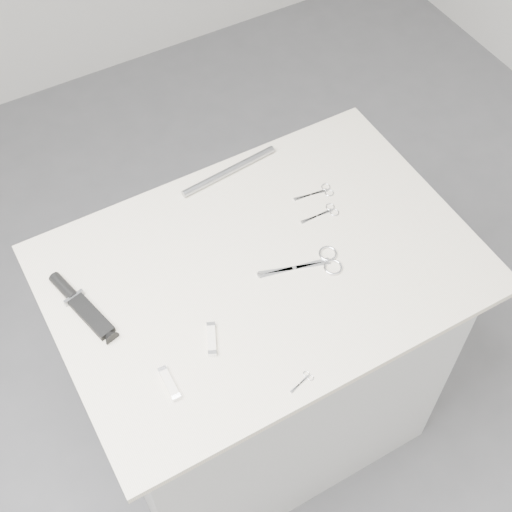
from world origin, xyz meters
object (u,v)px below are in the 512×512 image
embroidery_scissors_a (325,213)px  pocket_knife_a (212,339)px  tiny_scissors (304,380)px  pocket_knife_b (169,383)px  embroidery_scissors_b (320,192)px  metal_rail (229,171)px  large_shears (318,263)px  sheathed_knife (79,303)px  plinth (262,360)px

embroidery_scissors_a → pocket_knife_a: size_ratio=1.27×
tiny_scissors → pocket_knife_b: (-0.25, 0.13, 0.00)m
embroidery_scissors_b → metal_rail: metal_rail is taller
large_shears → sheathed_knife: bearing=178.0°
large_shears → pocket_knife_b: pocket_knife_b is taller
tiny_scissors → pocket_knife_b: pocket_knife_b is taller
embroidery_scissors_b → sheathed_knife: 0.66m
plinth → pocket_knife_a: 0.53m
sheathed_knife → metal_rail: (0.49, 0.19, 0.00)m
pocket_knife_a → embroidery_scissors_b: bearing=-35.7°
plinth → large_shears: large_shears is taller
embroidery_scissors_b → metal_rail: (-0.17, 0.17, 0.01)m
plinth → embroidery_scissors_a: 0.52m
sheathed_knife → tiny_scissors: bearing=-154.1°
embroidery_scissors_a → sheathed_knife: (-0.63, 0.05, 0.01)m
large_shears → pocket_knife_b: size_ratio=2.45×
large_shears → plinth: bearing=168.8°
plinth → embroidery_scissors_b: 0.54m
pocket_knife_b → pocket_knife_a: bearing=-66.6°
embroidery_scissors_a → metal_rail: (-0.14, 0.24, 0.01)m
embroidery_scissors_b → pocket_knife_b: (-0.56, -0.30, 0.00)m
metal_rail → plinth: bearing=-103.0°
pocket_knife_a → metal_rail: (0.27, 0.42, 0.00)m
pocket_knife_a → large_shears: bearing=-54.2°
embroidery_scissors_b → pocket_knife_b: bearing=-143.4°
embroidery_scissors_a → tiny_scissors: (-0.29, -0.37, -0.00)m
plinth → pocket_knife_a: (-0.20, -0.12, 0.47)m
large_shears → pocket_knife_a: pocket_knife_a is taller
sheathed_knife → metal_rail: sheathed_knife is taller
embroidery_scissors_a → embroidery_scissors_b: bearing=70.1°
sheathed_knife → pocket_knife_a: (0.22, -0.23, -0.00)m
tiny_scissors → metal_rail: (0.14, 0.60, 0.01)m
embroidery_scissors_b → sheathed_knife: size_ratio=0.50×
large_shears → embroidery_scissors_a: (0.10, 0.12, -0.00)m
plinth → pocket_knife_b: size_ratio=10.94×
embroidery_scissors_a → sheathed_knife: bearing=177.4°
tiny_scissors → pocket_knife_a: bearing=108.8°
large_shears → embroidery_scissors_b: (0.12, 0.19, -0.00)m
metal_rail → sheathed_knife: bearing=-158.8°
sheathed_knife → pocket_knife_b: sheathed_knife is taller
large_shears → embroidery_scissors_b: 0.22m
embroidery_scissors_b → pocket_knife_a: pocket_knife_a is taller
plinth → embroidery_scissors_b: size_ratio=8.47×
embroidery_scissors_b → sheathed_knife: (-0.66, -0.02, 0.01)m
embroidery_scissors_b → pocket_knife_b: pocket_knife_b is taller
large_shears → pocket_knife_a: 0.32m
embroidery_scissors_a → tiny_scissors: same height
embroidery_scissors_a → pocket_knife_b: size_ratio=1.23×
tiny_scissors → pocket_knife_a: size_ratio=0.78×
metal_rail → tiny_scissors: bearing=-103.5°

